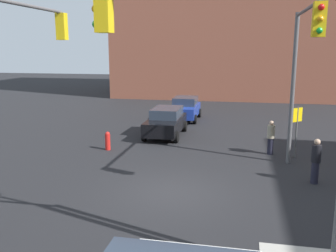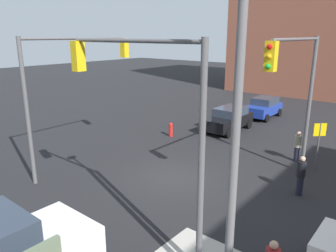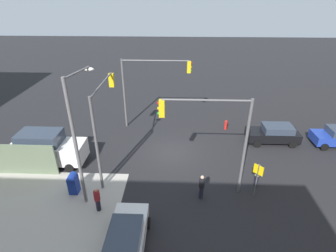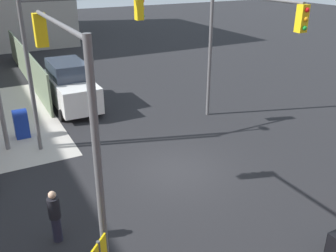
{
  "view_description": "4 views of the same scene",
  "coord_description": "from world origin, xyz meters",
  "px_view_note": "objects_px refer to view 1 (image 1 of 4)",
  "views": [
    {
      "loc": [
        12.34,
        2.46,
        5.01
      ],
      "look_at": [
        -1.35,
        -0.34,
        2.13
      ],
      "focal_mm": 40.0,
      "sensor_mm": 36.0,
      "label": 1
    },
    {
      "loc": [
        11.24,
        8.91,
        6.55
      ],
      "look_at": [
        -0.22,
        -0.52,
        2.4
      ],
      "focal_mm": 35.0,
      "sensor_mm": 36.0,
      "label": 2
    },
    {
      "loc": [
        -0.41,
        17.98,
        11.74
      ],
      "look_at": [
        0.32,
        -0.47,
        2.16
      ],
      "focal_mm": 28.0,
      "sensor_mm": 36.0,
      "label": 3
    },
    {
      "loc": [
        -11.53,
        6.5,
        7.7
      ],
      "look_at": [
        -0.4,
        0.58,
        2.22
      ],
      "focal_mm": 40.0,
      "sensor_mm": 36.0,
      "label": 4
    }
  ],
  "objects_px": {
    "hatchback_black": "(166,122)",
    "pedestrian_walking_north": "(271,137)",
    "fire_hydrant": "(108,140)",
    "pedestrian_crossing": "(316,160)",
    "coupe_blue": "(185,108)",
    "traffic_signal_se_corner": "(10,60)",
    "traffic_signal_nw_corner": "(302,60)",
    "traffic_signal_ne_corner": "(245,68)"
  },
  "relations": [
    {
      "from": "fire_hydrant",
      "to": "pedestrian_walking_north",
      "type": "relative_size",
      "value": 0.57
    },
    {
      "from": "traffic_signal_se_corner",
      "to": "fire_hydrant",
      "type": "height_order",
      "value": "traffic_signal_se_corner"
    },
    {
      "from": "pedestrian_walking_north",
      "to": "pedestrian_crossing",
      "type": "bearing_deg",
      "value": 128.61
    },
    {
      "from": "coupe_blue",
      "to": "pedestrian_crossing",
      "type": "bearing_deg",
      "value": 29.99
    },
    {
      "from": "traffic_signal_nw_corner",
      "to": "hatchback_black",
      "type": "bearing_deg",
      "value": -133.87
    },
    {
      "from": "traffic_signal_se_corner",
      "to": "pedestrian_walking_north",
      "type": "bearing_deg",
      "value": 133.61
    },
    {
      "from": "traffic_signal_nw_corner",
      "to": "traffic_signal_ne_corner",
      "type": "distance_m",
      "value": 7.27
    },
    {
      "from": "fire_hydrant",
      "to": "pedestrian_walking_north",
      "type": "bearing_deg",
      "value": 95.71
    },
    {
      "from": "traffic_signal_se_corner",
      "to": "pedestrian_walking_north",
      "type": "xyz_separation_m",
      "value": [
        -7.91,
        8.3,
        -3.81
      ]
    },
    {
      "from": "hatchback_black",
      "to": "pedestrian_walking_north",
      "type": "distance_m",
      "value": 6.45
    },
    {
      "from": "pedestrian_crossing",
      "to": "pedestrian_walking_north",
      "type": "bearing_deg",
      "value": 76.02
    },
    {
      "from": "traffic_signal_ne_corner",
      "to": "pedestrian_crossing",
      "type": "bearing_deg",
      "value": 157.01
    },
    {
      "from": "traffic_signal_nw_corner",
      "to": "fire_hydrant",
      "type": "xyz_separation_m",
      "value": [
        -2.53,
        -8.7,
        -4.14
      ]
    },
    {
      "from": "coupe_blue",
      "to": "pedestrian_walking_north",
      "type": "xyz_separation_m",
      "value": [
        8.1,
        5.47,
        0.02
      ]
    },
    {
      "from": "hatchback_black",
      "to": "pedestrian_walking_north",
      "type": "height_order",
      "value": "pedestrian_walking_north"
    },
    {
      "from": "traffic_signal_se_corner",
      "to": "fire_hydrant",
      "type": "distance_m",
      "value": 8.25
    },
    {
      "from": "traffic_signal_nw_corner",
      "to": "coupe_blue",
      "type": "height_order",
      "value": "traffic_signal_nw_corner"
    },
    {
      "from": "fire_hydrant",
      "to": "coupe_blue",
      "type": "distance_m",
      "value": 9.26
    },
    {
      "from": "traffic_signal_nw_corner",
      "to": "pedestrian_crossing",
      "type": "xyz_separation_m",
      "value": [
        0.47,
        0.7,
        -3.72
      ]
    },
    {
      "from": "hatchback_black",
      "to": "coupe_blue",
      "type": "bearing_deg",
      "value": 176.74
    },
    {
      "from": "hatchback_black",
      "to": "fire_hydrant",
      "type": "bearing_deg",
      "value": -31.23
    },
    {
      "from": "traffic_signal_se_corner",
      "to": "traffic_signal_ne_corner",
      "type": "xyz_separation_m",
      "value": [
        2.39,
        6.94,
        -0.05
      ]
    },
    {
      "from": "traffic_signal_se_corner",
      "to": "hatchback_black",
      "type": "relative_size",
      "value": 1.5
    },
    {
      "from": "pedestrian_walking_north",
      "to": "coupe_blue",
      "type": "bearing_deg",
      "value": -37.59
    },
    {
      "from": "fire_hydrant",
      "to": "pedestrian_crossing",
      "type": "relative_size",
      "value": 0.54
    },
    {
      "from": "pedestrian_crossing",
      "to": "coupe_blue",
      "type": "bearing_deg",
      "value": 85.79
    },
    {
      "from": "traffic_signal_nw_corner",
      "to": "traffic_signal_se_corner",
      "type": "height_order",
      "value": "same"
    },
    {
      "from": "traffic_signal_nw_corner",
      "to": "pedestrian_crossing",
      "type": "relative_size",
      "value": 3.75
    },
    {
      "from": "coupe_blue",
      "to": "pedestrian_crossing",
      "type": "height_order",
      "value": "pedestrian_crossing"
    },
    {
      "from": "fire_hydrant",
      "to": "hatchback_black",
      "type": "height_order",
      "value": "hatchback_black"
    },
    {
      "from": "fire_hydrant",
      "to": "pedestrian_crossing",
      "type": "height_order",
      "value": "pedestrian_crossing"
    },
    {
      "from": "fire_hydrant",
      "to": "pedestrian_crossing",
      "type": "bearing_deg",
      "value": 72.3
    },
    {
      "from": "hatchback_black",
      "to": "traffic_signal_se_corner",
      "type": "bearing_deg",
      "value": -13.22
    },
    {
      "from": "traffic_signal_se_corner",
      "to": "hatchback_black",
      "type": "distance_m",
      "value": 11.73
    },
    {
      "from": "fire_hydrant",
      "to": "coupe_blue",
      "type": "xyz_separation_m",
      "value": [
        -8.9,
        2.53,
        0.36
      ]
    },
    {
      "from": "traffic_signal_se_corner",
      "to": "pedestrian_walking_north",
      "type": "height_order",
      "value": "traffic_signal_se_corner"
    },
    {
      "from": "traffic_signal_ne_corner",
      "to": "traffic_signal_nw_corner",
      "type": "bearing_deg",
      "value": 163.56
    },
    {
      "from": "traffic_signal_ne_corner",
      "to": "fire_hydrant",
      "type": "distance_m",
      "value": 12.31
    },
    {
      "from": "traffic_signal_nw_corner",
      "to": "hatchback_black",
      "type": "xyz_separation_m",
      "value": [
        -6.21,
        -6.46,
        -3.78
      ]
    },
    {
      "from": "traffic_signal_ne_corner",
      "to": "hatchback_black",
      "type": "xyz_separation_m",
      "value": [
        -13.19,
        -4.41,
        -3.78
      ]
    },
    {
      "from": "pedestrian_crossing",
      "to": "fire_hydrant",
      "type": "bearing_deg",
      "value": 128.1
    },
    {
      "from": "fire_hydrant",
      "to": "hatchback_black",
      "type": "distance_m",
      "value": 4.33
    }
  ]
}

